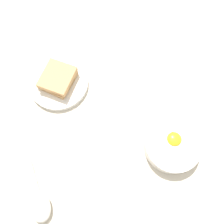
{
  "coord_description": "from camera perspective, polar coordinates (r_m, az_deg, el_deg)",
  "views": [
    {
      "loc": [
        0.16,
        0.0,
        0.64
      ],
      "look_at": [
        -0.05,
        0.05,
        0.02
      ],
      "focal_mm": 35.0,
      "sensor_mm": 36.0,
      "label": 1
    }
  ],
  "objects": [
    {
      "name": "ground_plane",
      "position": [
        0.66,
        -3.47,
        -5.34
      ],
      "size": [
        3.0,
        3.0,
        0.0
      ],
      "primitive_type": "plane",
      "color": "beige"
    },
    {
      "name": "toast_sandwich",
      "position": [
        0.71,
        -14.06,
        8.49
      ],
      "size": [
        0.14,
        0.14,
        0.04
      ],
      "color": "tan",
      "rests_on": "toast_plate"
    },
    {
      "name": "soup_spoon",
      "position": [
        0.66,
        -18.65,
        -21.51
      ],
      "size": [
        0.17,
        0.07,
        0.04
      ],
      "color": "white",
      "rests_on": "ground_plane"
    },
    {
      "name": "toast_plate",
      "position": [
        0.73,
        -13.71,
        7.37
      ],
      "size": [
        0.19,
        0.19,
        0.02
      ],
      "color": "white",
      "rests_on": "ground_plane"
    },
    {
      "name": "egg_bowl",
      "position": [
        0.65,
        15.38,
        -8.26
      ],
      "size": [
        0.16,
        0.16,
        0.07
      ],
      "color": "white",
      "rests_on": "ground_plane"
    }
  ]
}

